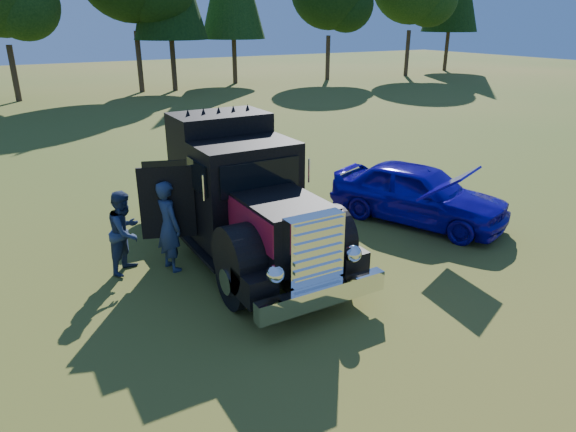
# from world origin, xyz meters

# --- Properties ---
(ground) EXTENTS (120.00, 120.00, 0.00)m
(ground) POSITION_xyz_m (0.00, 0.00, 0.00)
(ground) COLOR #375A1A
(ground) RESTS_ON ground
(diamond_t_truck) EXTENTS (3.33, 7.16, 3.00)m
(diamond_t_truck) POSITION_xyz_m (-1.39, 1.84, 1.28)
(diamond_t_truck) COLOR black
(diamond_t_truck) RESTS_ON ground
(hotrod_coupe) EXTENTS (3.40, 4.83, 1.89)m
(hotrod_coupe) POSITION_xyz_m (3.40, 1.31, 0.77)
(hotrod_coupe) COLOR #1508B0
(hotrod_coupe) RESTS_ON ground
(spectator_near) EXTENTS (0.60, 0.78, 1.92)m
(spectator_near) POSITION_xyz_m (-2.95, 1.84, 0.96)
(spectator_near) COLOR #1F244A
(spectator_near) RESTS_ON ground
(spectator_far) EXTENTS (1.06, 1.06, 1.74)m
(spectator_far) POSITION_xyz_m (-3.75, 2.21, 0.87)
(spectator_far) COLOR #1B203F
(spectator_far) RESTS_ON ground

